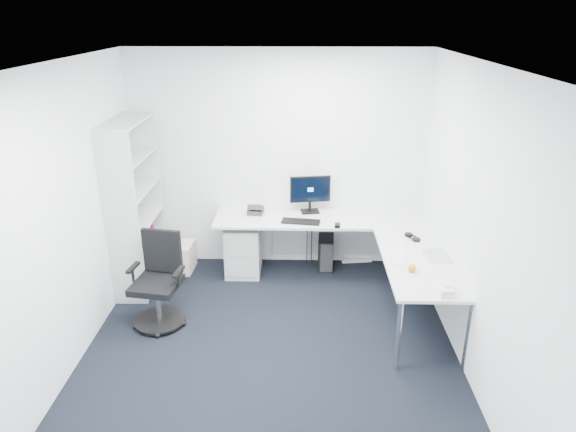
{
  "coord_description": "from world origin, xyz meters",
  "views": [
    {
      "loc": [
        0.28,
        -4.01,
        3.09
      ],
      "look_at": [
        0.15,
        1.05,
        1.05
      ],
      "focal_mm": 32.0,
      "sensor_mm": 36.0,
      "label": 1
    }
  ],
  "objects_px": {
    "l_desk": "(323,258)",
    "laptop": "(438,246)",
    "task_chair": "(156,283)",
    "monitor": "(310,194)",
    "bookshelf": "(135,206)"
  },
  "relations": [
    {
      "from": "task_chair",
      "to": "bookshelf",
      "type": "bearing_deg",
      "value": 125.22
    },
    {
      "from": "bookshelf",
      "to": "l_desk",
      "type": "bearing_deg",
      "value": -1.32
    },
    {
      "from": "l_desk",
      "to": "laptop",
      "type": "relative_size",
      "value": 8.19
    },
    {
      "from": "task_chair",
      "to": "laptop",
      "type": "bearing_deg",
      "value": 11.82
    },
    {
      "from": "task_chair",
      "to": "laptop",
      "type": "relative_size",
      "value": 3.12
    },
    {
      "from": "l_desk",
      "to": "laptop",
      "type": "distance_m",
      "value": 1.41
    },
    {
      "from": "l_desk",
      "to": "task_chair",
      "type": "relative_size",
      "value": 2.63
    },
    {
      "from": "task_chair",
      "to": "monitor",
      "type": "bearing_deg",
      "value": 49.06
    },
    {
      "from": "task_chair",
      "to": "monitor",
      "type": "distance_m",
      "value": 2.14
    },
    {
      "from": "monitor",
      "to": "laptop",
      "type": "bearing_deg",
      "value": -52.19
    },
    {
      "from": "l_desk",
      "to": "laptop",
      "type": "xyz_separation_m",
      "value": [
        1.12,
        -0.69,
        0.49
      ]
    },
    {
      "from": "task_chair",
      "to": "laptop",
      "type": "height_order",
      "value": "task_chair"
    },
    {
      "from": "laptop",
      "to": "l_desk",
      "type": "bearing_deg",
      "value": 141.09
    },
    {
      "from": "l_desk",
      "to": "bookshelf",
      "type": "relative_size",
      "value": 1.3
    },
    {
      "from": "bookshelf",
      "to": "laptop",
      "type": "bearing_deg",
      "value": -12.67
    }
  ]
}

